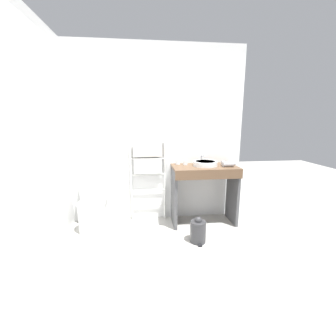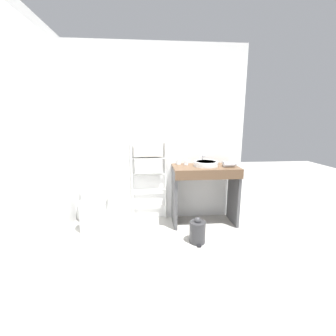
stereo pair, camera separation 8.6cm
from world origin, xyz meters
The scene contains 13 objects.
ground_plane centered at (0.00, 0.00, 0.00)m, with size 12.00×12.00×0.00m, color #B2AFA8.
wall_back centered at (0.00, 1.44, 1.31)m, with size 2.73×0.12×2.63m, color white.
wall_side centered at (-1.31, 0.69, 1.31)m, with size 0.12×2.06×2.63m, color white.
toilet centered at (-0.90, 1.08, 0.32)m, with size 0.38×0.51×0.80m.
towel_radiator centered at (-0.10, 1.33, 0.91)m, with size 0.54×0.06×1.27m.
vanity_counter centered at (0.73, 1.11, 0.60)m, with size 0.94×0.51×0.89m.
sink_basin centered at (0.74, 1.14, 0.92)m, with size 0.35×0.35×0.07m.
faucet centered at (0.74, 1.33, 0.98)m, with size 0.02×0.10×0.14m.
cup_near_wall centered at (0.36, 1.30, 0.93)m, with size 0.07×0.07×0.08m.
cup_near_edge centered at (0.46, 1.25, 0.92)m, with size 0.07×0.07×0.08m.
hair_dryer centered at (1.06, 1.06, 0.92)m, with size 0.20×0.17×0.07m.
trash_bin centered at (0.51, 0.58, 0.15)m, with size 0.20×0.24×0.35m.
bath_mat centered at (-0.86, 0.55, 0.01)m, with size 0.56×0.36×0.01m, color silver.
Camera 1 is at (-0.17, -2.01, 1.55)m, focal length 24.00 mm.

